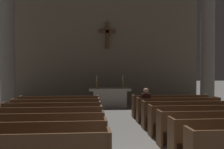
{
  "coord_description": "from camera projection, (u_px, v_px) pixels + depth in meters",
  "views": [
    {
      "loc": [
        -1.1,
        -4.78,
        2.04
      ],
      "look_at": [
        0.0,
        8.03,
        1.78
      ],
      "focal_mm": 42.87,
      "sensor_mm": 36.0,
      "label": 1
    }
  ],
  "objects": [
    {
      "name": "column_right_second",
      "position": [
        208.0,
        51.0,
        14.03
      ],
      "size": [
        1.08,
        1.08,
        6.15
      ],
      "color": "gray",
      "rests_on": "ground"
    },
    {
      "name": "candlestick_left",
      "position": [
        97.0,
        84.0,
        14.23
      ],
      "size": [
        0.16,
        0.16,
        0.69
      ],
      "color": "#B79338",
      "rests_on": "altar"
    },
    {
      "name": "pew_left_row_6",
      "position": [
        56.0,
        111.0,
        9.89
      ],
      "size": [
        3.2,
        0.5,
        0.95
      ],
      "color": "brown",
      "rests_on": "ground"
    },
    {
      "name": "pew_right_row_3",
      "position": [
        217.0,
        127.0,
        7.14
      ],
      "size": [
        3.2,
        0.5,
        0.95
      ],
      "color": "brown",
      "rests_on": "ground"
    },
    {
      "name": "pew_left_row_3",
      "position": [
        41.0,
        131.0,
        6.75
      ],
      "size": [
        3.2,
        0.5,
        0.95
      ],
      "color": "brown",
      "rests_on": "ground"
    },
    {
      "name": "pew_right_row_5",
      "position": [
        188.0,
        114.0,
        9.23
      ],
      "size": [
        3.2,
        0.5,
        0.95
      ],
      "color": "brown",
      "rests_on": "ground"
    },
    {
      "name": "pew_left_row_7",
      "position": [
        59.0,
        107.0,
        10.93
      ],
      "size": [
        3.2,
        0.5,
        0.95
      ],
      "color": "brown",
      "rests_on": "ground"
    },
    {
      "name": "altar",
      "position": [
        110.0,
        97.0,
        14.3
      ],
      "size": [
        2.2,
        0.9,
        1.01
      ],
      "color": "#BCB7AD",
      "rests_on": "ground"
    },
    {
      "name": "pew_left_row_5",
      "position": [
        52.0,
        116.0,
        8.84
      ],
      "size": [
        3.2,
        0.5,
        0.95
      ],
      "color": "brown",
      "rests_on": "ground"
    },
    {
      "name": "apse_with_cross",
      "position": [
        107.0,
        42.0,
        16.5
      ],
      "size": [
        11.37,
        0.44,
        7.42
      ],
      "color": "gray",
      "rests_on": "ground"
    },
    {
      "name": "column_left_second",
      "position": [
        8.0,
        50.0,
        13.16
      ],
      "size": [
        1.08,
        1.08,
        6.15
      ],
      "color": "gray",
      "rests_on": "ground"
    },
    {
      "name": "pew_right_row_4",
      "position": [
        201.0,
        120.0,
        8.19
      ],
      "size": [
        3.2,
        0.5,
        0.95
      ],
      "color": "brown",
      "rests_on": "ground"
    },
    {
      "name": "pew_right_row_7",
      "position": [
        170.0,
        106.0,
        11.33
      ],
      "size": [
        3.2,
        0.5,
        0.95
      ],
      "color": "brown",
      "rests_on": "ground"
    },
    {
      "name": "pew_left_row_4",
      "position": [
        48.0,
        122.0,
        7.79
      ],
      "size": [
        3.2,
        0.5,
        0.95
      ],
      "color": "brown",
      "rests_on": "ground"
    },
    {
      "name": "pew_left_row_2",
      "position": [
        32.0,
        142.0,
        5.7
      ],
      "size": [
        3.2,
        0.5,
        0.95
      ],
      "color": "brown",
      "rests_on": "ground"
    },
    {
      "name": "lone_worshipper",
      "position": [
        146.0,
        104.0,
        10.21
      ],
      "size": [
        0.32,
        0.43,
        1.32
      ],
      "color": "#26262B",
      "rests_on": "ground"
    },
    {
      "name": "pew_right_row_6",
      "position": [
        178.0,
        110.0,
        10.28
      ],
      "size": [
        3.2,
        0.5,
        0.95
      ],
      "color": "brown",
      "rests_on": "ground"
    },
    {
      "name": "candlestick_right",
      "position": [
        123.0,
        84.0,
        14.35
      ],
      "size": [
        0.16,
        0.16,
        0.69
      ],
      "color": "#B79338",
      "rests_on": "altar"
    }
  ]
}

